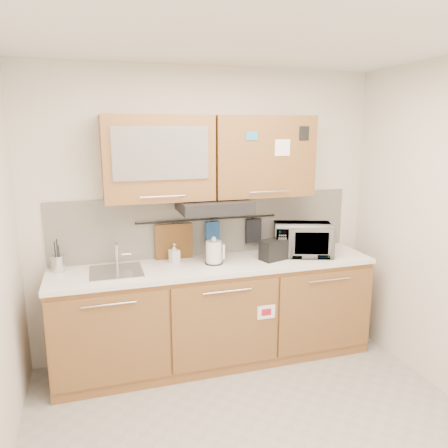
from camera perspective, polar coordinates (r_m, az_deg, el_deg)
floor at (r=3.27m, az=5.52°, el=-27.07°), size 3.20×3.20×0.00m
ceiling at (r=2.58m, az=6.84°, el=24.12°), size 3.20×3.20×0.00m
wall_back at (r=4.02m, az=-2.28°, el=1.31°), size 3.20×0.00×3.20m
base_cabinet at (r=4.01m, az=-1.02°, el=-12.16°), size 2.80×0.64×0.88m
countertop at (r=3.83m, az=-1.04°, el=-5.43°), size 2.82×0.62×0.04m
backsplash at (r=4.03m, az=-2.22°, el=-0.11°), size 2.80×0.02×0.56m
upper_cabinets at (r=3.78m, az=-1.73°, el=8.73°), size 1.82×0.37×0.70m
range_hood at (r=3.76m, az=-1.32°, el=2.41°), size 0.60×0.46×0.10m
sink at (r=3.71m, az=-13.90°, el=-6.01°), size 0.42×0.40×0.26m
utensil_rail at (r=3.98m, az=-2.09°, el=0.62°), size 1.30×0.02×0.02m
utensil_crock at (r=3.84m, az=-20.84°, el=-4.81°), size 0.12×0.12×0.27m
kettle at (r=3.79m, az=-1.32°, el=-3.81°), size 0.18×0.18×0.24m
toaster at (r=3.93m, az=6.54°, el=-3.32°), size 0.27×0.21×0.18m
microwave at (r=4.11m, az=10.26°, el=-2.00°), size 0.61×0.50×0.29m
soap_bottle at (r=3.85m, az=-6.51°, el=-3.79°), size 0.10×0.10×0.17m
cutting_board at (r=3.95m, az=-6.54°, el=-2.95°), size 0.34×0.03×0.42m
oven_mitt at (r=4.00m, az=-1.53°, el=-1.22°), size 0.14×0.05×0.22m
dark_pouch at (r=4.13m, az=3.86°, el=-0.89°), size 0.15×0.05×0.23m
pot_holder at (r=4.11m, az=3.75°, el=-0.32°), size 0.12×0.03×0.14m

